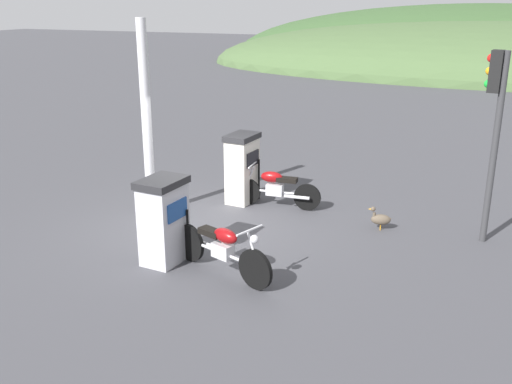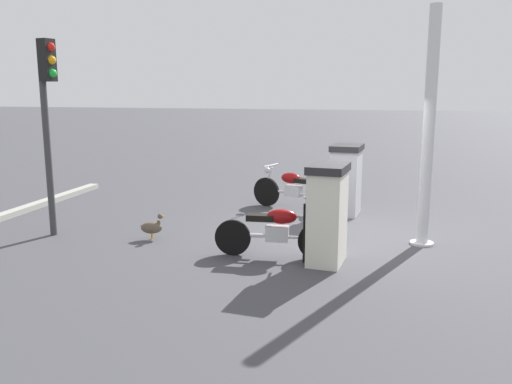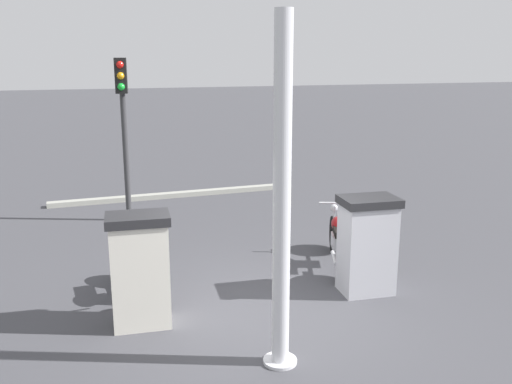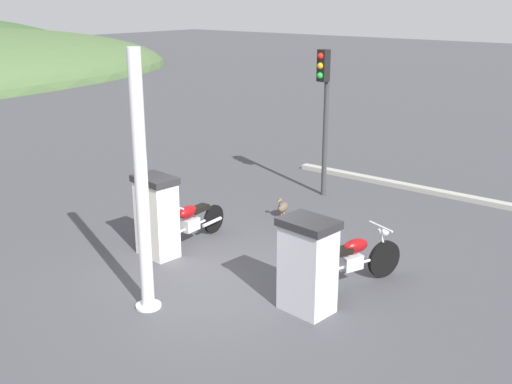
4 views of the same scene
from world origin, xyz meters
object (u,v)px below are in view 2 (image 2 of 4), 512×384
at_px(motorcycle_near_pump, 294,189).
at_px(motorcycle_far_pump, 276,230).
at_px(wandering_duck, 152,227).
at_px(canopy_support_pole, 428,133).
at_px(fuel_pump_far, 327,214).
at_px(fuel_pump_near, 346,179).
at_px(roadside_traffic_light, 47,103).

bearing_deg(motorcycle_near_pump, motorcycle_far_pump, 95.42).
distance_m(motorcycle_far_pump, wandering_duck, 2.42).
bearing_deg(motorcycle_near_pump, canopy_support_pole, 141.75).
bearing_deg(fuel_pump_far, fuel_pump_near, -90.00).
distance_m(fuel_pump_far, roadside_traffic_light, 5.25).
xyz_separation_m(motorcycle_far_pump, roadside_traffic_light, (4.18, -0.28, 1.94)).
distance_m(roadside_traffic_light, canopy_support_pole, 6.57).
xyz_separation_m(motorcycle_far_pump, canopy_support_pole, (-2.29, -1.33, 1.46)).
xyz_separation_m(fuel_pump_far, roadside_traffic_light, (4.98, -0.36, 1.62)).
relative_size(fuel_pump_near, fuel_pump_far, 0.97).
relative_size(fuel_pump_near, wandering_duck, 3.16).
bearing_deg(fuel_pump_far, wandering_duck, -9.68).
distance_m(fuel_pump_near, motorcycle_near_pump, 1.17).
bearing_deg(wandering_duck, roadside_traffic_light, 5.76).
height_order(fuel_pump_far, canopy_support_pole, canopy_support_pole).
xyz_separation_m(motorcycle_near_pump, canopy_support_pole, (-2.61, 2.06, 1.45)).
distance_m(fuel_pump_far, motorcycle_near_pump, 3.66).
relative_size(wandering_duck, canopy_support_pole, 0.12).
distance_m(wandering_duck, canopy_support_pole, 5.03).
relative_size(fuel_pump_far, canopy_support_pole, 0.39).
bearing_deg(fuel_pump_near, fuel_pump_far, 90.00).
bearing_deg(roadside_traffic_light, motorcycle_near_pump, -141.15).
bearing_deg(canopy_support_pole, wandering_duck, 10.49).
distance_m(fuel_pump_far, wandering_duck, 3.26).
bearing_deg(wandering_duck, fuel_pump_far, 170.32).
distance_m(motorcycle_far_pump, canopy_support_pole, 3.03).
height_order(motorcycle_far_pump, wandering_duck, motorcycle_far_pump).
relative_size(fuel_pump_far, motorcycle_far_pump, 0.80).
xyz_separation_m(motorcycle_near_pump, motorcycle_far_pump, (-0.32, 3.39, -0.01)).
distance_m(wandering_duck, roadside_traffic_light, 2.84).
relative_size(wandering_duck, roadside_traffic_light, 0.13).
bearing_deg(fuel_pump_near, canopy_support_pole, 127.10).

